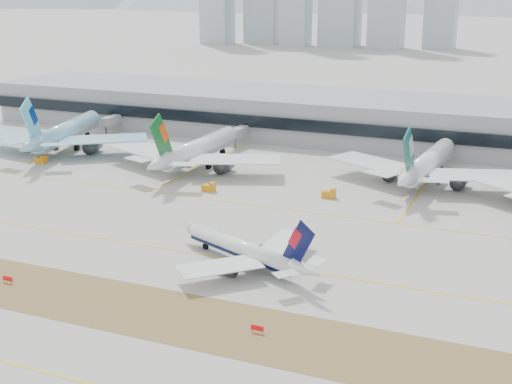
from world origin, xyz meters
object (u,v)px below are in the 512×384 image
at_px(widebody_korean, 64,133).
at_px(widebody_eva, 197,150).
at_px(taxiing_airliner, 246,250).
at_px(terminal, 354,118).
at_px(widebody_cathay, 427,164).

distance_m(widebody_korean, widebody_eva, 51.03).
bearing_deg(taxiing_airliner, terminal, -61.45).
xyz_separation_m(widebody_korean, terminal, (83.73, 54.56, 1.69)).
relative_size(taxiing_airliner, terminal, 0.14).
distance_m(widebody_eva, widebody_cathay, 67.37).
bearing_deg(terminal, widebody_eva, -119.57).
xyz_separation_m(widebody_eva, terminal, (32.80, 57.81, 2.04)).
distance_m(widebody_eva, terminal, 66.49).
distance_m(widebody_korean, terminal, 99.95).
height_order(taxiing_airliner, terminal, terminal).
bearing_deg(widebody_cathay, terminal, 40.08).
bearing_deg(widebody_korean, widebody_eva, -106.46).
distance_m(widebody_korean, widebody_cathay, 117.71).
bearing_deg(terminal, taxiing_airliner, -84.80).
bearing_deg(widebody_korean, widebody_cathay, -99.36).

